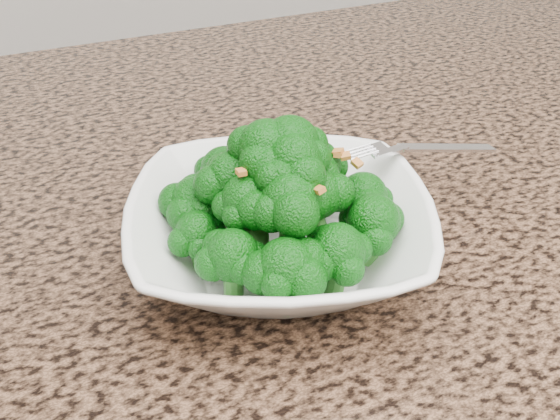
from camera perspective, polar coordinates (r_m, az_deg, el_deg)
name	(u,v)px	position (r m, az deg, el deg)	size (l,w,h in m)	color
granite_counter	(250,239)	(0.61, -2.42, -2.36)	(1.64, 1.04, 0.03)	brown
bowl	(280,233)	(0.54, 0.00, -1.88)	(0.23, 0.23, 0.06)	white
broccoli_pile	(280,157)	(0.51, 0.00, 4.36)	(0.21, 0.21, 0.08)	#0A5A0B
garlic_topping	(280,104)	(0.49, 0.00, 8.61)	(0.12, 0.12, 0.01)	orange
fork	(400,149)	(0.60, 9.72, 4.90)	(0.16, 0.03, 0.01)	silver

